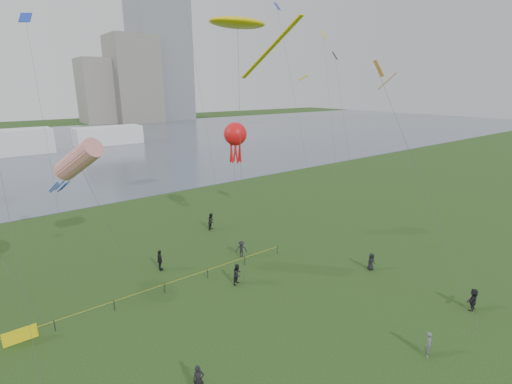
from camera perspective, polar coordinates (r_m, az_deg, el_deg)
ground_plane at (r=26.76m, az=14.16°, el=-21.65°), size 400.00×400.00×0.00m
lake at (r=114.99m, az=-28.62°, el=5.98°), size 400.00×120.00×0.08m
building_mid at (r=185.68m, az=-18.30°, el=16.09°), size 20.00×20.00×38.00m
building_low at (r=187.16m, az=-22.95°, el=14.11°), size 16.00×18.00×28.00m
pavilion_left at (r=108.47m, az=-34.61°, el=6.22°), size 22.00×8.00×6.00m
pavilion_right at (r=115.69m, az=-21.75°, el=8.09°), size 18.00×7.00×5.00m
fence at (r=30.29m, az=-24.98°, el=-16.63°), size 24.07×0.07×1.05m
kite_flyer at (r=26.88m, az=25.04°, el=-20.44°), size 0.72×0.63×1.65m
spectator_a at (r=31.94m, az=-2.86°, el=-12.51°), size 1.10×1.01×1.81m
spectator_b at (r=36.57m, az=-2.26°, el=-8.76°), size 1.25×1.10×1.68m
spectator_c at (r=35.11m, az=-14.57°, el=-10.15°), size 0.67×1.21×1.96m
spectator_d at (r=35.77m, az=17.28°, el=-10.18°), size 0.85×0.63×1.60m
spectator_e at (r=32.91m, az=30.42°, el=-14.07°), size 1.66×0.75×1.72m
spectator_f at (r=22.67m, az=-8.83°, el=-26.66°), size 0.71×0.56×1.69m
spectator_g at (r=43.55m, az=-6.87°, el=-4.50°), size 1.21×1.16×1.96m
kite_stingray at (r=33.89m, az=-2.73°, el=24.45°), size 5.70×10.12×21.62m
kite_windsock at (r=31.93m, az=-25.66°, el=4.46°), size 5.25×4.97×12.47m
kite_octopus at (r=37.71m, az=-3.20°, el=8.80°), size 4.74×5.63×12.67m
kite_delta at (r=32.73m, az=19.03°, el=15.96°), size 2.77×12.04×18.16m
small_kites at (r=36.40m, az=-11.12°, el=25.59°), size 36.39×12.64×14.48m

